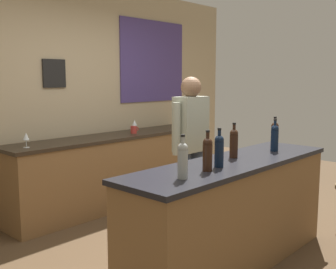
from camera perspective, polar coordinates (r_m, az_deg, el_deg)
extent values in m
plane|color=#4C3823|center=(3.92, 3.87, -16.18)|extent=(10.00, 10.00, 0.00)
cube|color=tan|center=(5.11, -14.02, 5.43)|extent=(6.00, 0.06, 2.80)
cube|color=black|center=(4.96, -15.79, 8.31)|extent=(0.30, 0.02, 0.33)
cube|color=#4C3D7F|center=(6.00, -2.10, 10.29)|extent=(1.26, 0.02, 1.16)
cube|color=brown|center=(3.54, 9.07, -11.32)|extent=(2.23, 0.57, 0.88)
cube|color=black|center=(3.42, 9.23, -4.02)|extent=(2.28, 0.60, 0.04)
cube|color=brown|center=(5.17, -7.61, -5.24)|extent=(2.80, 0.53, 0.86)
cube|color=#2D2319|center=(5.09, -7.70, -0.30)|extent=(2.86, 0.56, 0.04)
cylinder|color=#384766|center=(4.34, 4.02, -7.75)|extent=(0.13, 0.13, 0.86)
cylinder|color=#384766|center=(4.19, 2.29, -8.30)|extent=(0.13, 0.13, 0.86)
cube|color=#9EA38E|center=(4.13, 3.25, 1.50)|extent=(0.36, 0.20, 0.56)
sphere|color=brown|center=(4.10, 3.29, 6.70)|extent=(0.21, 0.21, 0.21)
cylinder|color=#9EA38E|center=(4.30, 5.11, 1.33)|extent=(0.08, 0.08, 0.52)
cylinder|color=#9EA38E|center=(3.97, 1.21, 0.81)|extent=(0.08, 0.08, 0.52)
cylinder|color=#999E99|center=(2.76, 2.09, -4.23)|extent=(0.07, 0.07, 0.20)
sphere|color=#999E99|center=(2.74, 2.10, -1.92)|extent=(0.07, 0.07, 0.07)
cylinder|color=#999E99|center=(2.73, 2.10, -1.25)|extent=(0.03, 0.03, 0.09)
cylinder|color=black|center=(2.73, 2.11, -0.16)|extent=(0.03, 0.03, 0.02)
cylinder|color=black|center=(3.00, 5.60, -3.28)|extent=(0.07, 0.07, 0.20)
sphere|color=black|center=(2.98, 5.63, -1.16)|extent=(0.07, 0.07, 0.07)
cylinder|color=black|center=(2.97, 5.63, -0.54)|extent=(0.03, 0.03, 0.09)
cylinder|color=black|center=(2.97, 5.65, 0.47)|extent=(0.03, 0.03, 0.02)
cylinder|color=black|center=(3.14, 7.22, -2.80)|extent=(0.07, 0.07, 0.20)
sphere|color=black|center=(3.12, 7.26, -0.77)|extent=(0.07, 0.07, 0.07)
cylinder|color=black|center=(3.12, 7.27, -0.18)|extent=(0.03, 0.03, 0.09)
cylinder|color=black|center=(3.11, 7.29, 0.79)|extent=(0.03, 0.03, 0.02)
cylinder|color=black|center=(3.53, 9.27, -1.65)|extent=(0.07, 0.07, 0.20)
sphere|color=black|center=(3.51, 9.31, 0.16)|extent=(0.07, 0.07, 0.07)
cylinder|color=black|center=(3.51, 9.33, 0.68)|extent=(0.03, 0.03, 0.09)
cylinder|color=black|center=(3.50, 9.35, 1.54)|extent=(0.03, 0.03, 0.02)
cylinder|color=black|center=(3.93, 14.82, -0.84)|extent=(0.07, 0.07, 0.20)
sphere|color=black|center=(3.92, 14.88, 0.79)|extent=(0.07, 0.07, 0.07)
cylinder|color=black|center=(3.91, 14.90, 1.26)|extent=(0.03, 0.03, 0.09)
cylinder|color=black|center=(3.91, 14.92, 2.03)|extent=(0.03, 0.03, 0.02)
cylinder|color=black|center=(4.17, 14.83, -0.36)|extent=(0.07, 0.07, 0.20)
sphere|color=black|center=(4.15, 14.88, 1.18)|extent=(0.07, 0.07, 0.07)
cylinder|color=black|center=(4.15, 14.90, 1.62)|extent=(0.03, 0.03, 0.09)
cylinder|color=black|center=(4.15, 14.92, 2.35)|extent=(0.03, 0.03, 0.02)
cylinder|color=silver|center=(4.37, -19.37, -1.73)|extent=(0.06, 0.06, 0.00)
cylinder|color=silver|center=(4.36, -19.39, -1.21)|extent=(0.01, 0.01, 0.07)
cone|color=silver|center=(4.35, -19.43, -0.24)|extent=(0.07, 0.07, 0.08)
cylinder|color=silver|center=(5.41, -4.74, 0.47)|extent=(0.06, 0.06, 0.00)
cylinder|color=silver|center=(5.40, -4.74, 0.89)|extent=(0.01, 0.01, 0.07)
cone|color=silver|center=(5.40, -4.75, 1.68)|extent=(0.07, 0.07, 0.08)
cylinder|color=#B2332D|center=(5.21, -4.88, 0.69)|extent=(0.08, 0.08, 0.09)
torus|color=#B2332D|center=(5.25, -4.42, 0.80)|extent=(0.06, 0.01, 0.06)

